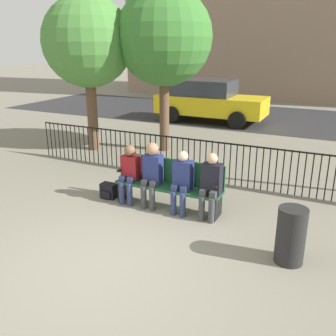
{
  "coord_description": "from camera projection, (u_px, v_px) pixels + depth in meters",
  "views": [
    {
      "loc": [
        2.83,
        -3.69,
        2.99
      ],
      "look_at": [
        0.0,
        2.16,
        0.8
      ],
      "focal_mm": 40.0,
      "sensor_mm": 36.0,
      "label": 1
    }
  ],
  "objects": [
    {
      "name": "ground_plane",
      "position": [
        101.0,
        266.0,
        5.27
      ],
      "size": [
        80.0,
        80.0,
        0.0
      ],
      "primitive_type": "plane",
      "color": "gray"
    },
    {
      "name": "park_bench",
      "position": [
        170.0,
        182.0,
        7.02
      ],
      "size": [
        2.06,
        0.45,
        0.92
      ],
      "color": "#194728",
      "rests_on": "ground"
    },
    {
      "name": "seated_person_0",
      "position": [
        130.0,
        170.0,
        7.19
      ],
      "size": [
        0.34,
        0.39,
        1.15
      ],
      "color": "navy",
      "rests_on": "ground"
    },
    {
      "name": "seated_person_1",
      "position": [
        152.0,
        171.0,
        6.97
      ],
      "size": [
        0.34,
        0.39,
        1.25
      ],
      "color": "#3D3D42",
      "rests_on": "ground"
    },
    {
      "name": "seated_person_2",
      "position": [
        182.0,
        179.0,
        6.74
      ],
      "size": [
        0.34,
        0.39,
        1.16
      ],
      "color": "navy",
      "rests_on": "ground"
    },
    {
      "name": "seated_person_3",
      "position": [
        211.0,
        183.0,
        6.51
      ],
      "size": [
        0.34,
        0.39,
        1.2
      ],
      "color": "#3D3D42",
      "rests_on": "ground"
    },
    {
      "name": "backpack",
      "position": [
        109.0,
        191.0,
        7.52
      ],
      "size": [
        0.31,
        0.24,
        0.3
      ],
      "color": "black",
      "rests_on": "ground"
    },
    {
      "name": "fence_railing",
      "position": [
        200.0,
        156.0,
        8.38
      ],
      "size": [
        9.01,
        0.03,
        0.95
      ],
      "color": "black",
      "rests_on": "ground"
    },
    {
      "name": "tree_0",
      "position": [
        164.0,
        38.0,
        9.95
      ],
      "size": [
        2.59,
        2.59,
        4.42
      ],
      "color": "brown",
      "rests_on": "ground"
    },
    {
      "name": "tree_1",
      "position": [
        88.0,
        43.0,
        10.07
      ],
      "size": [
        2.44,
        2.44,
        4.23
      ],
      "color": "brown",
      "rests_on": "ground"
    },
    {
      "name": "street_surface",
      "position": [
        271.0,
        118.0,
        15.51
      ],
      "size": [
        24.0,
        6.0,
        0.01
      ],
      "color": "#2B2B2D",
      "rests_on": "ground"
    },
    {
      "name": "parked_car_0",
      "position": [
        209.0,
        100.0,
        14.6
      ],
      "size": [
        4.2,
        1.94,
        1.62
      ],
      "color": "yellow",
      "rests_on": "ground"
    },
    {
      "name": "trash_bin",
      "position": [
        291.0,
        236.0,
        5.24
      ],
      "size": [
        0.41,
        0.41,
        0.83
      ],
      "color": "black",
      "rests_on": "ground"
    }
  ]
}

